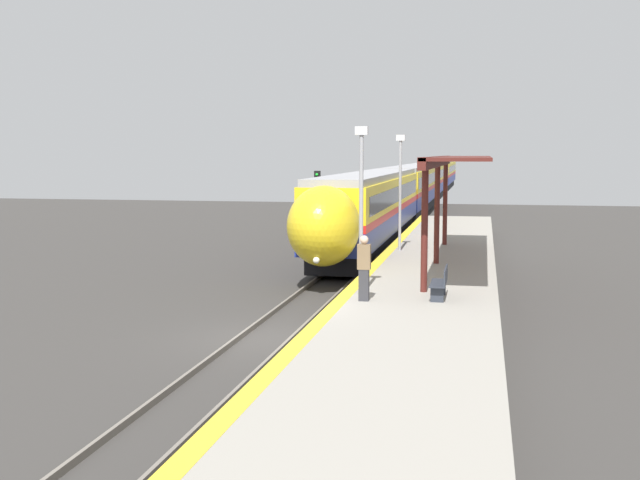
{
  "coord_description": "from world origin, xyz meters",
  "views": [
    {
      "loc": [
        5.71,
        -20.71,
        5.05
      ],
      "look_at": [
        0.58,
        4.33,
        2.27
      ],
      "focal_mm": 45.0,
      "sensor_mm": 36.0,
      "label": 1
    }
  ],
  "objects": [
    {
      "name": "person_waiting",
      "position": [
        2.5,
        1.03,
        1.92
      ],
      "size": [
        0.36,
        0.24,
        1.83
      ],
      "color": "#333338",
      "rests_on": "platform_right"
    },
    {
      "name": "platform_right",
      "position": [
        3.91,
        0.0,
        0.48
      ],
      "size": [
        4.53,
        64.0,
        0.97
      ],
      "color": "gray",
      "rests_on": "ground_plane"
    },
    {
      "name": "station_canopy",
      "position": [
        4.59,
        9.1,
        4.65
      ],
      "size": [
        2.02,
        15.53,
        3.97
      ],
      "color": "#511E19",
      "rests_on": "platform_right"
    },
    {
      "name": "rail_right",
      "position": [
        0.72,
        0.0,
        0.07
      ],
      "size": [
        0.08,
        90.0,
        0.15
      ],
      "primitive_type": "cube",
      "color": "slate",
      "rests_on": "ground_plane"
    },
    {
      "name": "lamppost_mid",
      "position": [
        2.27,
        12.74,
        3.76
      ],
      "size": [
        0.36,
        0.2,
        4.84
      ],
      "color": "#9E9EA3",
      "rests_on": "platform_right"
    },
    {
      "name": "platform_bench",
      "position": [
        4.58,
        1.81,
        1.43
      ],
      "size": [
        0.44,
        1.59,
        0.89
      ],
      "color": "#2D333D",
      "rests_on": "platform_right"
    },
    {
      "name": "train",
      "position": [
        0.0,
        54.64,
        2.31
      ],
      "size": [
        2.79,
        97.05,
        4.04
      ],
      "color": "black",
      "rests_on": "ground_plane"
    },
    {
      "name": "railway_signal",
      "position": [
        -2.14,
        16.95,
        2.58
      ],
      "size": [
        0.28,
        0.28,
        4.2
      ],
      "color": "#59595E",
      "rests_on": "ground_plane"
    },
    {
      "name": "ground_plane",
      "position": [
        0.0,
        0.0,
        0.0
      ],
      "size": [
        120.0,
        120.0,
        0.0
      ],
      "primitive_type": "plane",
      "color": "#383533"
    },
    {
      "name": "lamppost_near",
      "position": [
        2.27,
        1.94,
        3.76
      ],
      "size": [
        0.36,
        0.2,
        4.84
      ],
      "color": "#9E9EA3",
      "rests_on": "platform_right"
    },
    {
      "name": "rail_left",
      "position": [
        -0.72,
        0.0,
        0.07
      ],
      "size": [
        0.08,
        90.0,
        0.15
      ],
      "primitive_type": "cube",
      "color": "slate",
      "rests_on": "ground_plane"
    }
  ]
}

